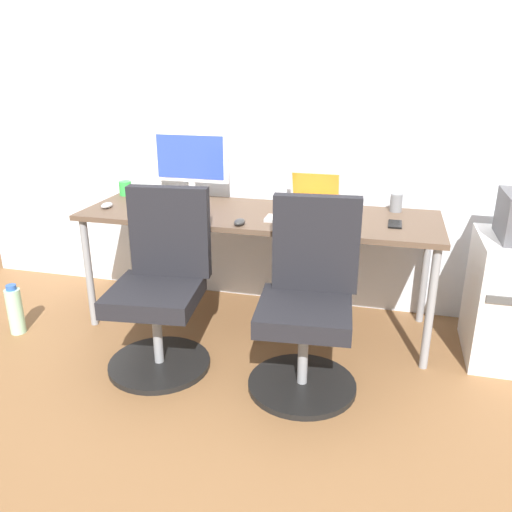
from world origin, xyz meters
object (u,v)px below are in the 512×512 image
Objects in this scene: water_bottle_on_floor at (15,310)px; desktop_monitor at (191,161)px; office_chair_left at (161,289)px; office_chair_right at (308,306)px; coffee_mug at (125,188)px; open_laptop at (313,200)px.

desktop_monitor reaches higher than water_bottle_on_floor.
office_chair_left is 3.03× the size of water_bottle_on_floor.
office_chair_right is 3.03× the size of water_bottle_on_floor.
office_chair_left reaches higher than coffee_mug.
desktop_monitor is 1.55× the size of open_laptop.
water_bottle_on_floor is 1.38m from desktop_monitor.
office_chair_right reaches higher than water_bottle_on_floor.
office_chair_left is 1.03m from water_bottle_on_floor.
water_bottle_on_floor is (-0.99, 0.07, -0.28)m from office_chair_left.
office_chair_right is at bearing -40.52° from desktop_monitor.
water_bottle_on_floor is 1.01m from coffee_mug.
office_chair_left is 1.02m from coffee_mug.
coffee_mug is (-0.48, 0.02, -0.20)m from desktop_monitor.
desktop_monitor reaches higher than office_chair_left.
desktop_monitor is at bearing 139.48° from office_chair_right.
coffee_mug reaches higher than water_bottle_on_floor.
office_chair_left reaches higher than open_laptop.
desktop_monitor is at bearing 37.05° from water_bottle_on_floor.
coffee_mug is at bearing 127.05° from office_chair_left.
water_bottle_on_floor is 3.37× the size of coffee_mug.
open_laptop is at bearing 47.16° from office_chair_left.
office_chair_left is 1.05m from open_laptop.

